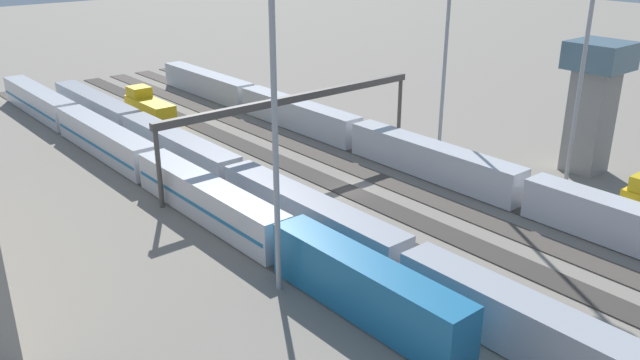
{
  "coord_description": "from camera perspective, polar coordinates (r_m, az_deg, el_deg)",
  "views": [
    {
      "loc": [
        -47.13,
        43.47,
        26.53
      ],
      "look_at": [
        -0.39,
        4.26,
        2.5
      ],
      "focal_mm": 36.55,
      "sensor_mm": 36.0,
      "label": 1
    }
  ],
  "objects": [
    {
      "name": "track_bed_0",
      "position": [
        79.63,
        10.5,
        1.71
      ],
      "size": [
        140.0,
        2.8,
        0.12
      ],
      "primitive_type": "cube",
      "color": "#4C443D",
      "rests_on": "ground_plane"
    },
    {
      "name": "track_bed_4",
      "position": [
        66.35,
        -0.71,
        -2.02
      ],
      "size": [
        140.0,
        2.8,
        0.12
      ],
      "primitive_type": "cube",
      "color": "#3D3833",
      "rests_on": "ground_plane"
    },
    {
      "name": "control_tower",
      "position": [
        78.78,
        22.83,
        6.65
      ],
      "size": [
        6.0,
        6.0,
        14.79
      ],
      "color": "gray",
      "rests_on": "ground_plane"
    },
    {
      "name": "signal_gantry",
      "position": [
        73.46,
        -2.18,
        6.59
      ],
      "size": [
        0.7,
        35.0,
        8.8
      ],
      "color": "#4C4742",
      "rests_on": "ground_plane"
    },
    {
      "name": "train_on_track_6",
      "position": [
        74.95,
        -15.39,
        1.65
      ],
      "size": [
        90.6,
        3.06,
        4.4
      ],
      "color": "#1E6B9E",
      "rests_on": "ground_plane"
    },
    {
      "name": "track_bed_1",
      "position": [
        76.04,
        8.07,
        0.9
      ],
      "size": [
        140.0,
        2.8,
        0.12
      ],
      "primitive_type": "cube",
      "color": "#4C443D",
      "rests_on": "ground_plane"
    },
    {
      "name": "light_mast_1",
      "position": [
        45.58,
        -4.06,
        7.91
      ],
      "size": [
        2.8,
        0.7,
        24.53
      ],
      "color": "#9EA0A5",
      "rests_on": "ground_plane"
    },
    {
      "name": "track_bed_2",
      "position": [
        72.61,
        5.41,
        0.02
      ],
      "size": [
        140.0,
        2.8,
        0.12
      ],
      "primitive_type": "cube",
      "color": "#4C443D",
      "rests_on": "ground_plane"
    },
    {
      "name": "track_bed_5",
      "position": [
        63.58,
        -4.2,
        -3.17
      ],
      "size": [
        140.0,
        2.8,
        0.12
      ],
      "primitive_type": "cube",
      "color": "#3D3833",
      "rests_on": "ground_plane"
    },
    {
      "name": "train_on_track_4",
      "position": [
        94.76,
        -14.71,
        5.88
      ],
      "size": [
        10.0,
        3.0,
        5.0
      ],
      "color": "gold",
      "rests_on": "ground_plane"
    },
    {
      "name": "train_on_track_1",
      "position": [
        74.48,
        8.96,
        2.06
      ],
      "size": [
        114.8,
        3.0,
        4.4
      ],
      "color": "maroon",
      "rests_on": "ground_plane"
    },
    {
      "name": "light_mast_2",
      "position": [
        70.59,
        22.41,
        11.86
      ],
      "size": [
        2.8,
        0.7,
        25.9
      ],
      "color": "#9EA0A5",
      "rests_on": "ground_plane"
    },
    {
      "name": "track_bed_3",
      "position": [
        69.37,
        2.49,
        -0.96
      ],
      "size": [
        140.0,
        2.8,
        0.12
      ],
      "primitive_type": "cube",
      "color": "#3D3833",
      "rests_on": "ground_plane"
    },
    {
      "name": "ground_plane",
      "position": [
        69.39,
        2.49,
        -1.0
      ],
      "size": [
        400.0,
        400.0,
        0.0
      ],
      "primitive_type": "plane",
      "color": "gray"
    },
    {
      "name": "train_on_track_5",
      "position": [
        59.7,
        -1.89,
        -2.7
      ],
      "size": [
        114.8,
        3.0,
        4.4
      ],
      "color": "maroon",
      "rests_on": "ground_plane"
    },
    {
      "name": "track_bed_6",
      "position": [
        61.1,
        -8.0,
        -4.4
      ],
      "size": [
        140.0,
        2.8,
        0.12
      ],
      "primitive_type": "cube",
      "color": "#4C443D",
      "rests_on": "ground_plane"
    }
  ]
}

